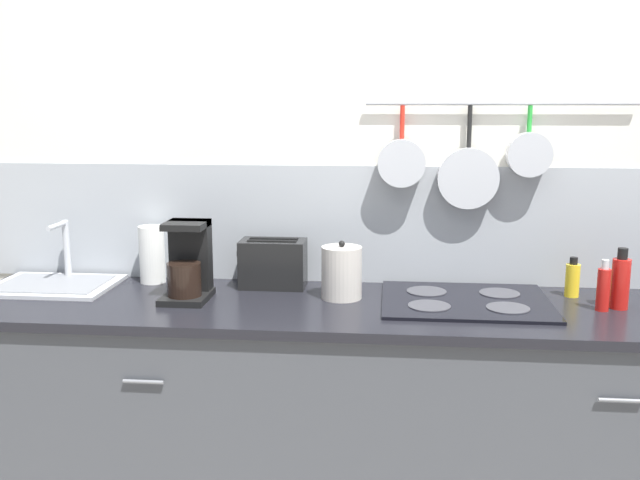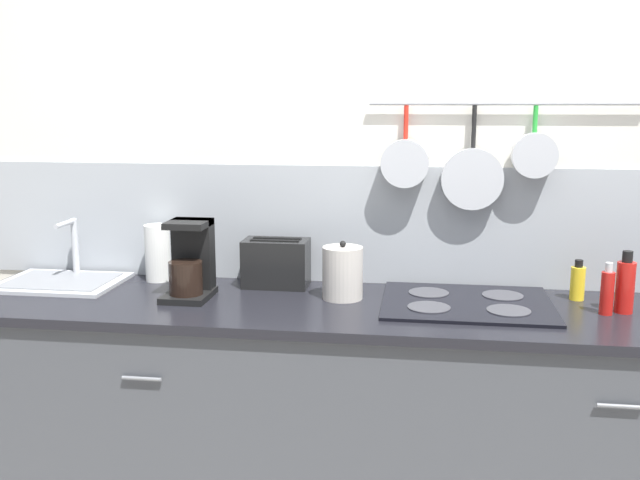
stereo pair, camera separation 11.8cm
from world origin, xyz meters
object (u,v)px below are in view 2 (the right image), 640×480
Objects in this scene: kettle at (343,273)px; toaster at (276,263)px; coffee_maker at (190,265)px; bottle_sesame_oil at (578,282)px; bottle_olive_oil at (607,292)px; bottle_cooking_wine at (625,286)px; paper_towel_roll at (158,253)px.

toaster is at bearing 153.84° from kettle.
coffee_maker is 1.92× the size of bottle_sesame_oil.
kettle is at bearing 175.56° from bottle_olive_oil.
bottle_sesame_oil is at bearing 108.80° from bottle_olive_oil.
toaster is at bearing 172.06° from bottle_cooking_wine.
kettle reaches higher than bottle_sesame_oil.
bottle_cooking_wine is at bearing -2.27° from kettle.
bottle_cooking_wine is (1.58, 0.01, -0.03)m from coffee_maker.
paper_towel_roll is at bearing 178.07° from bottle_sesame_oil.
kettle is (0.58, 0.05, -0.02)m from coffee_maker.
bottle_olive_oil is at bearing -4.44° from kettle.
coffee_maker is at bearing -173.61° from bottle_sesame_oil.
coffee_maker is at bearing -179.50° from bottle_cooking_wine.
bottle_cooking_wine is (1.80, -0.21, -0.02)m from paper_towel_roll.
kettle is at bearing 5.32° from coffee_maker.
paper_towel_roll is 0.51m from toaster.
toaster is at bearing 170.13° from bottle_olive_oil.
paper_towel_roll is at bearing 177.15° from toaster.
kettle is (0.28, -0.14, 0.00)m from toaster.
bottle_olive_oil is (1.22, -0.21, -0.01)m from toaster.
coffee_maker is 1.33× the size of kettle.
kettle is 1.45× the size of bottle_sesame_oil.
bottle_sesame_oil is 0.19m from bottle_olive_oil.
bottle_olive_oil reaches higher than bottle_sesame_oil.
paper_towel_roll reaches higher than bottle_cooking_wine.
kettle is 1.20× the size of bottle_olive_oil.
coffee_maker reaches higher than toaster.
paper_towel_roll is 0.31m from coffee_maker.
toaster is 0.32m from kettle.
paper_towel_roll is 1.06× the size of kettle.
paper_towel_roll reaches higher than bottle_olive_oil.
paper_towel_roll is at bearing 134.40° from coffee_maker.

